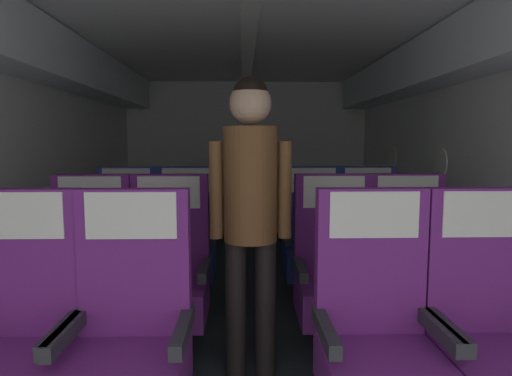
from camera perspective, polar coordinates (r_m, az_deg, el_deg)
name	(u,v)px	position (r m, az deg, el deg)	size (l,w,h in m)	color
ground	(250,320)	(3.29, -0.81, -17.06)	(3.54, 6.30, 0.02)	#23282D
fuselage_shell	(249,106)	(3.30, -0.90, 10.81)	(3.42, 5.95, 2.16)	silver
seat_a_left_window	(14,342)	(2.15, -29.34, -17.32)	(0.51, 0.47, 1.08)	#38383D
seat_a_left_aisle	(129,342)	(1.97, -16.38, -18.92)	(0.51, 0.47, 1.08)	#38383D
seat_a_right_aisle	(491,338)	(2.18, 28.64, -16.99)	(0.51, 0.47, 1.08)	#38383D
seat_a_right_window	(377,340)	(1.98, 15.69, -18.73)	(0.51, 0.47, 1.08)	#38383D
seat_b_left_window	(88,278)	(2.88, -21.25, -11.03)	(0.51, 0.47, 1.08)	#38383D
seat_b_left_aisle	(168,278)	(2.75, -11.51, -11.53)	(0.51, 0.47, 1.08)	#38383D
seat_b_right_aisle	(410,275)	(2.91, 19.65, -10.79)	(0.51, 0.47, 1.08)	#38383D
seat_b_right_window	(335,277)	(2.77, 10.42, -11.42)	(0.51, 0.47, 1.08)	#38383D
seat_c_left_window	(125,246)	(3.66, -16.85, -7.28)	(0.51, 0.47, 1.08)	#38383D
seat_c_left_aisle	(185,245)	(3.57, -9.31, -7.41)	(0.51, 0.47, 1.08)	#38383D
seat_c_right_aisle	(369,243)	(3.70, 14.70, -7.08)	(0.51, 0.47, 1.08)	#38383D
seat_c_right_window	(313,244)	(3.58, 7.54, -7.35)	(0.51, 0.47, 1.08)	#38383D
flight_attendant	(251,197)	(2.26, -0.73, -1.17)	(0.43, 0.28, 1.61)	black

